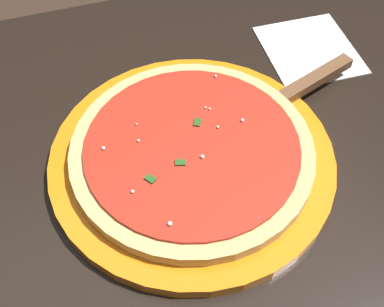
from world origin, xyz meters
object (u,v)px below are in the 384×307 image
(pizza, at_px, (192,151))
(napkin_loose_left, at_px, (309,50))
(serving_plate, at_px, (192,160))
(pizza_server, at_px, (292,94))

(pizza, height_order, napkin_loose_left, pizza)
(serving_plate, xyz_separation_m, pizza_server, (-0.16, -0.05, 0.01))
(serving_plate, bearing_deg, napkin_loose_left, -147.50)
(pizza_server, bearing_deg, pizza, 19.18)
(pizza, relative_size, pizza_server, 1.30)
(serving_plate, height_order, pizza_server, pizza_server)
(serving_plate, bearing_deg, pizza_server, -160.82)
(pizza, bearing_deg, pizza_server, -160.82)
(pizza_server, height_order, napkin_loose_left, pizza_server)
(serving_plate, height_order, napkin_loose_left, serving_plate)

